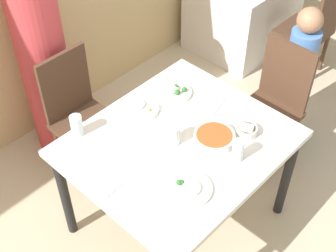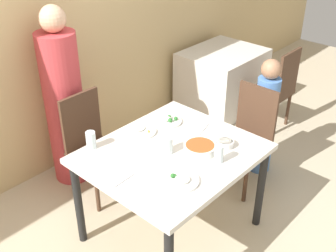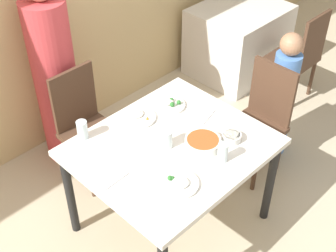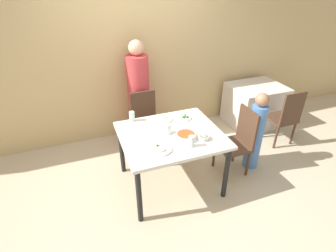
{
  "view_description": "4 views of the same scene",
  "coord_description": "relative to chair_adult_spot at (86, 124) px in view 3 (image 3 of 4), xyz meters",
  "views": [
    {
      "loc": [
        -1.38,
        -1.21,
        2.66
      ],
      "look_at": [
        -0.14,
        -0.05,
        1.01
      ],
      "focal_mm": 50.0,
      "sensor_mm": 36.0,
      "label": 1
    },
    {
      "loc": [
        -1.85,
        -1.65,
        2.44
      ],
      "look_at": [
        -0.02,
        0.02,
        0.98
      ],
      "focal_mm": 45.0,
      "sensor_mm": 36.0,
      "label": 2
    },
    {
      "loc": [
        -1.6,
        -1.55,
        2.76
      ],
      "look_at": [
        -0.09,
        -0.06,
        1.01
      ],
      "focal_mm": 50.0,
      "sensor_mm": 36.0,
      "label": 3
    },
    {
      "loc": [
        -0.95,
        -2.44,
        2.43
      ],
      "look_at": [
        -0.07,
        -0.1,
        0.94
      ],
      "focal_mm": 28.0,
      "sensor_mm": 36.0,
      "label": 4
    }
  ],
  "objects": [
    {
      "name": "chair_child_spot",
      "position": [
        1.01,
        -0.91,
        0.0
      ],
      "size": [
        0.4,
        0.4,
        0.93
      ],
      "rotation": [
        0.0,
        0.0,
        -1.57
      ],
      "color": "#4C3323",
      "rests_on": "ground_plane"
    },
    {
      "name": "glass_water_short",
      "position": [
        0.04,
        -0.84,
        0.34
      ],
      "size": [
        0.08,
        0.08,
        0.12
      ],
      "color": "silver",
      "rests_on": "dining_table"
    },
    {
      "name": "glass_water_center",
      "position": [
        -0.28,
        -0.4,
        0.34
      ],
      "size": [
        0.07,
        0.07,
        0.13
      ],
      "color": "silver",
      "rests_on": "dining_table"
    },
    {
      "name": "chair_adult_spot",
      "position": [
        0.0,
        0.0,
        0.0
      ],
      "size": [
        0.4,
        0.4,
        0.93
      ],
      "color": "#4C3323",
      "rests_on": "ground_plane"
    },
    {
      "name": "plate_noodles",
      "position": [
        0.35,
        -0.55,
        0.29
      ],
      "size": [
        0.23,
        0.23,
        0.05
      ],
      "color": "white",
      "rests_on": "dining_table"
    },
    {
      "name": "background_table",
      "position": [
        2.05,
        0.12,
        -0.13
      ],
      "size": [
        0.9,
        0.76,
        0.72
      ],
      "color": "silver",
      "rests_on": "ground_plane"
    },
    {
      "name": "plate_rice_child",
      "position": [
        0.1,
        -0.5,
        0.29
      ],
      "size": [
        0.25,
        0.25,
        0.04
      ],
      "color": "white",
      "rests_on": "dining_table"
    },
    {
      "name": "person_child",
      "position": [
        1.27,
        -0.91,
        0.05
      ],
      "size": [
        0.2,
        0.2,
        1.12
      ],
      "color": "#5184D1",
      "rests_on": "ground_plane"
    },
    {
      "name": "spoon_steel",
      "position": [
        0.45,
        -0.83,
        0.28
      ],
      "size": [
        0.18,
        0.06,
        0.01
      ],
      "color": "silver",
      "rests_on": "dining_table"
    },
    {
      "name": "bowl_curry",
      "position": [
        0.2,
        -1.01,
        0.31
      ],
      "size": [
        0.23,
        0.23,
        0.06
      ],
      "color": "silver",
      "rests_on": "dining_table"
    },
    {
      "name": "glass_water_tall",
      "position": [
        0.19,
        -1.17,
        0.34
      ],
      "size": [
        0.06,
        0.06,
        0.13
      ],
      "color": "silver",
      "rests_on": "dining_table"
    },
    {
      "name": "fork_steel",
      "position": [
        -0.39,
        -0.85,
        0.28
      ],
      "size": [
        0.18,
        0.03,
        0.01
      ],
      "color": "silver",
      "rests_on": "dining_table"
    },
    {
      "name": "bowl_rice_small",
      "position": [
        0.38,
        -1.1,
        0.3
      ],
      "size": [
        0.12,
        0.12,
        0.05
      ],
      "color": "white",
      "rests_on": "dining_table"
    },
    {
      "name": "dining_table",
      "position": [
        0.07,
        -0.86,
        0.19
      ],
      "size": [
        1.18,
        1.02,
        0.77
      ],
      "color": "silver",
      "rests_on": "ground_plane"
    },
    {
      "name": "ground_plane",
      "position": [
        0.07,
        -0.86,
        -0.49
      ],
      "size": [
        10.0,
        10.0,
        0.0
      ],
      "primitive_type": "plane",
      "color": "beige"
    },
    {
      "name": "napkin_folded",
      "position": [
        -0.17,
        -0.91,
        0.28
      ],
      "size": [
        0.14,
        0.14,
        0.01
      ],
      "color": "white",
      "rests_on": "dining_table"
    },
    {
      "name": "person_adult",
      "position": [
        0.0,
        0.33,
        0.26
      ],
      "size": [
        0.33,
        0.33,
        1.61
      ],
      "color": "#C63D42",
      "rests_on": "ground_plane"
    },
    {
      "name": "chair_background",
      "position": [
        2.05,
        -0.6,
        0.0
      ],
      "size": [
        0.4,
        0.4,
        0.93
      ],
      "rotation": [
        0.0,
        0.0,
        3.14
      ],
      "color": "#4C3323",
      "rests_on": "ground_plane"
    },
    {
      "name": "plate_rice_adult",
      "position": [
        -0.15,
        -1.13,
        0.29
      ],
      "size": [
        0.25,
        0.25,
        0.05
      ],
      "color": "white",
      "rests_on": "dining_table"
    }
  ]
}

